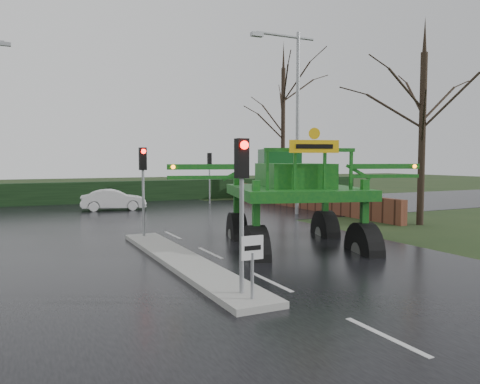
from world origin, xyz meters
name	(u,v)px	position (x,y,z in m)	size (l,w,h in m)	color
ground	(271,283)	(0.00, 0.00, 0.00)	(140.00, 140.00, 0.00)	black
road_main	(159,229)	(0.00, 10.00, 0.00)	(14.00, 80.00, 0.02)	black
road_cross	(129,215)	(0.00, 16.00, 0.01)	(80.00, 12.00, 0.02)	black
median_island	(182,261)	(-1.30, 3.00, 0.09)	(1.20, 10.00, 0.16)	gray
hedge_row	(103,192)	(0.00, 24.00, 0.75)	(44.00, 0.90, 1.50)	black
brick_wall	(289,197)	(10.50, 16.00, 0.60)	(0.40, 20.00, 1.20)	#592D1E
keep_left_sign	(252,257)	(-1.30, -1.50, 1.06)	(0.50, 0.07, 1.35)	gray
traffic_signal_near	(242,182)	(-1.30, -1.01, 2.59)	(0.26, 0.33, 3.52)	gray
traffic_signal_mid	(143,172)	(-1.30, 7.49, 2.59)	(0.26, 0.33, 3.52)	gray
traffic_signal_far	(209,166)	(6.50, 20.01, 2.59)	(0.26, 0.33, 3.52)	gray
street_light_right	(293,106)	(8.19, 12.00, 5.99)	(3.85, 0.30, 10.00)	gray
tree_right_near	(423,114)	(11.50, 6.00, 5.20)	(5.60, 5.60, 9.64)	black
tree_right_far	(283,115)	(13.00, 21.00, 6.50)	(7.00, 7.00, 12.05)	black
crop_sprayer	(255,181)	(1.18, 3.14, 2.40)	(8.79, 6.58, 5.08)	black
white_sedan	(114,210)	(-0.33, 18.57, 0.00)	(1.33, 3.80, 1.25)	silver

